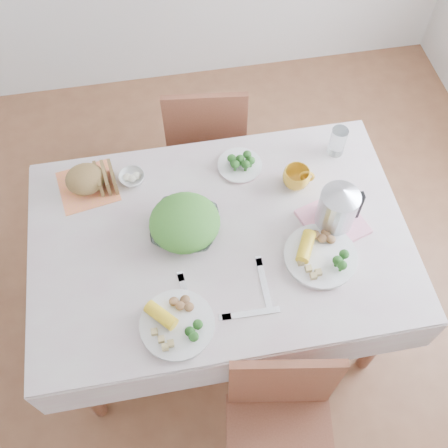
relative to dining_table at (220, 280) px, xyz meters
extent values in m
plane|color=brown|center=(0.00, 0.00, -0.38)|extent=(3.60, 3.60, 0.00)
cube|color=brown|center=(0.00, 0.00, 0.00)|extent=(1.40, 0.90, 0.75)
cube|color=beige|center=(0.00, 0.00, 0.38)|extent=(1.50, 1.00, 0.01)
cube|color=brown|center=(0.10, -0.76, 0.09)|extent=(0.46, 0.46, 0.89)
cube|color=brown|center=(0.06, 0.82, 0.09)|extent=(0.45, 0.45, 0.90)
imported|color=white|center=(-0.13, 0.05, 0.42)|extent=(0.33, 0.33, 0.06)
cylinder|color=white|center=(-0.21, -0.34, 0.40)|extent=(0.35, 0.35, 0.02)
cylinder|color=white|center=(0.36, -0.16, 0.40)|extent=(0.40, 0.40, 0.02)
cylinder|color=beige|center=(0.14, 0.33, 0.40)|extent=(0.21, 0.21, 0.02)
cube|color=#FF8B51|center=(-0.51, 0.34, 0.39)|extent=(0.27, 0.27, 0.00)
ellipsoid|color=brown|center=(-0.51, 0.34, 0.45)|extent=(0.21, 0.21, 0.10)
imported|color=white|center=(-0.32, 0.34, 0.40)|extent=(0.11, 0.11, 0.03)
imported|color=gold|center=(0.36, 0.20, 0.43)|extent=(0.15, 0.15, 0.09)
cylinder|color=white|center=(0.57, 0.34, 0.45)|extent=(0.09, 0.09, 0.14)
cube|color=pink|center=(0.46, -0.02, 0.40)|extent=(0.28, 0.28, 0.02)
cylinder|color=#B2B5BA|center=(0.46, -0.02, 0.51)|extent=(0.16, 0.16, 0.21)
cube|color=silver|center=(-0.17, -0.24, 0.39)|extent=(0.04, 0.20, 0.00)
cube|color=silver|center=(0.13, -0.23, 0.39)|extent=(0.03, 0.21, 0.00)
cube|color=silver|center=(0.06, -0.34, 0.39)|extent=(0.21, 0.03, 0.00)
camera|label=1|loc=(-0.17, -1.04, 2.18)|focal=42.00mm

